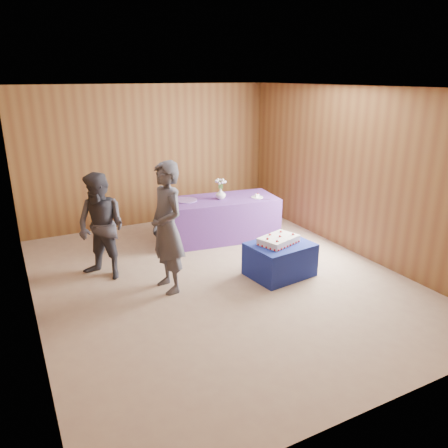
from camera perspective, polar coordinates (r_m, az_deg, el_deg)
ground at (r=6.48m, az=-0.68°, el=-7.18°), size 6.00×6.00×0.00m
room_shell at (r=5.92m, az=-0.75°, el=8.71°), size 5.04×6.04×2.72m
cake_table at (r=6.56m, az=7.30°, el=-4.60°), size 0.98×0.80×0.50m
serving_table at (r=7.94m, az=-0.39°, el=0.73°), size 2.10×1.15×0.75m
sheet_cake at (r=6.47m, az=7.14°, el=-2.08°), size 0.68×0.56×0.14m
vase at (r=7.78m, az=-0.44°, el=3.95°), size 0.22×0.22×0.19m
flower_spray at (r=7.73m, az=-0.45°, el=5.58°), size 0.21×0.21×0.16m
platter at (r=7.72m, az=-5.04°, el=3.11°), size 0.49×0.49×0.02m
plate at (r=7.92m, az=4.35°, el=3.50°), size 0.24×0.24×0.01m
cake_slice at (r=7.91m, az=4.36°, el=3.75°), size 0.07×0.06×0.08m
knife at (r=7.82m, az=5.15°, el=3.24°), size 0.23×0.15×0.00m
guest_left at (r=5.90m, az=-7.45°, el=-0.51°), size 0.49×0.70×1.81m
guest_right at (r=6.50m, az=-15.74°, el=-0.37°), size 0.94×0.97×1.57m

